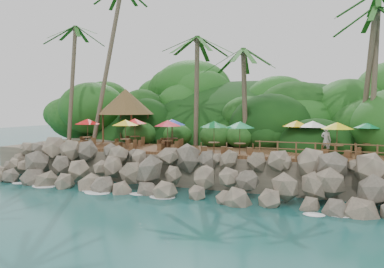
% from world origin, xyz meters
% --- Properties ---
extents(ground, '(140.00, 140.00, 0.00)m').
position_xyz_m(ground, '(0.00, 0.00, 0.00)').
color(ground, '#19514F').
rests_on(ground, ground).
extents(land_base, '(32.00, 25.20, 2.10)m').
position_xyz_m(land_base, '(0.00, 16.00, 1.05)').
color(land_base, gray).
rests_on(land_base, ground).
extents(jungle_hill, '(44.80, 28.00, 15.40)m').
position_xyz_m(jungle_hill, '(0.00, 23.50, 0.00)').
color(jungle_hill, '#143811').
rests_on(jungle_hill, ground).
extents(seawall, '(29.00, 4.00, 2.30)m').
position_xyz_m(seawall, '(0.00, 2.00, 1.15)').
color(seawall, gray).
rests_on(seawall, ground).
extents(terrace, '(26.00, 5.00, 0.20)m').
position_xyz_m(terrace, '(0.00, 6.00, 2.20)').
color(terrace, brown).
rests_on(terrace, land_base).
extents(jungle_foliage, '(44.00, 16.00, 12.00)m').
position_xyz_m(jungle_foliage, '(0.00, 15.00, 0.00)').
color(jungle_foliage, '#143811').
rests_on(jungle_foliage, ground).
extents(foam_line, '(25.20, 0.80, 0.06)m').
position_xyz_m(foam_line, '(0.00, 0.30, 0.03)').
color(foam_line, white).
rests_on(foam_line, ground).
extents(palms, '(31.00, 6.66, 15.00)m').
position_xyz_m(palms, '(0.72, 8.75, 12.29)').
color(palms, brown).
rests_on(palms, ground).
extents(palapa, '(4.88, 4.88, 4.60)m').
position_xyz_m(palapa, '(-7.54, 9.18, 5.79)').
color(palapa, brown).
rests_on(palapa, ground).
extents(dining_clusters, '(22.12, 5.17, 2.13)m').
position_xyz_m(dining_clusters, '(1.69, 5.88, 4.07)').
color(dining_clusters, brown).
rests_on(dining_clusters, terrace).
extents(railing, '(8.30, 0.10, 1.00)m').
position_xyz_m(railing, '(9.35, 3.65, 2.91)').
color(railing, brown).
rests_on(railing, terrace).
extents(waiter, '(0.77, 0.63, 1.81)m').
position_xyz_m(waiter, '(9.19, 6.56, 3.21)').
color(waiter, white).
rests_on(waiter, terrace).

